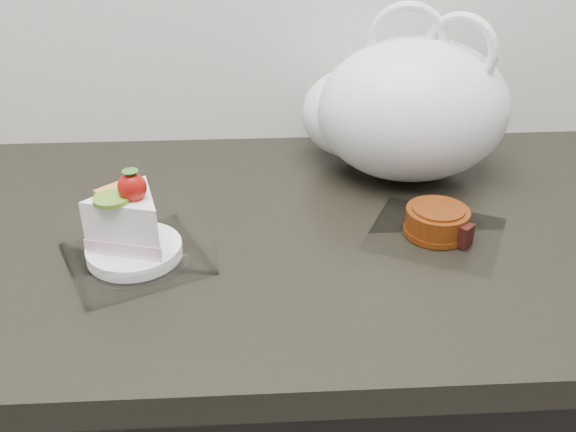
# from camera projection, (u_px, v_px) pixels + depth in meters

# --- Properties ---
(cake_tray) EXTENTS (0.22, 0.22, 0.13)m
(cake_tray) POSITION_uv_depth(u_px,v_px,m) (133.00, 236.00, 0.81)
(cake_tray) COLOR white
(cake_tray) RESTS_ON counter
(mooncake_wrap) EXTENTS (0.22, 0.22, 0.04)m
(mooncake_wrap) POSITION_uv_depth(u_px,v_px,m) (437.00, 224.00, 0.87)
(mooncake_wrap) COLOR white
(mooncake_wrap) RESTS_ON counter
(plastic_bag) EXTENTS (0.37, 0.32, 0.27)m
(plastic_bag) POSITION_uv_depth(u_px,v_px,m) (401.00, 109.00, 0.99)
(plastic_bag) COLOR white
(plastic_bag) RESTS_ON counter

